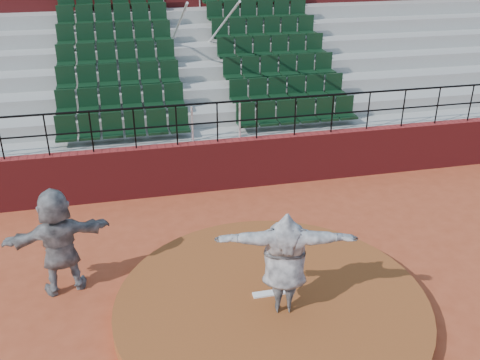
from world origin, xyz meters
name	(u,v)px	position (x,y,z in m)	size (l,w,h in m)	color
ground	(271,311)	(0.00, 0.00, 0.00)	(90.00, 90.00, 0.00)	#A74425
pitchers_mound	(272,305)	(0.00, 0.00, 0.12)	(5.50, 5.50, 0.25)	brown
pitching_rubber	(269,293)	(0.00, 0.15, 0.27)	(0.60, 0.15, 0.03)	white
boundary_wall	(218,165)	(0.00, 5.00, 0.65)	(24.00, 0.30, 1.30)	maroon
wall_railing	(217,113)	(0.00, 5.00, 2.03)	(24.04, 0.05, 1.03)	black
seating_deck	(196,95)	(0.00, 8.65, 1.44)	(24.00, 5.97, 4.63)	#9A9994
press_box_facade	(177,6)	(0.00, 12.60, 3.55)	(24.00, 3.00, 7.10)	maroon
pitcher	(285,262)	(0.12, -0.26, 1.18)	(2.29, 0.62, 1.86)	black
fielder	(59,241)	(-3.58, 1.49, 1.03)	(1.91, 0.61, 2.06)	black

